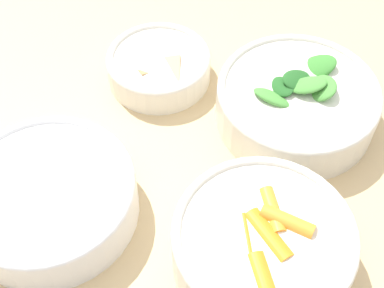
% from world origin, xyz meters
% --- Properties ---
extents(dining_table, '(0.97, 0.78, 0.78)m').
position_xyz_m(dining_table, '(0.00, 0.00, 0.63)').
color(dining_table, tan).
rests_on(dining_table, ground_plane).
extents(bowl_carrots, '(0.18, 0.18, 0.07)m').
position_xyz_m(bowl_carrots, '(-0.06, 0.10, 0.81)').
color(bowl_carrots, silver).
rests_on(bowl_carrots, dining_table).
extents(bowl_greens, '(0.19, 0.19, 0.08)m').
position_xyz_m(bowl_greens, '(-0.04, -0.10, 0.81)').
color(bowl_greens, silver).
rests_on(bowl_greens, dining_table).
extents(bowl_beans_hotdog, '(0.19, 0.19, 0.05)m').
position_xyz_m(bowl_beans_hotdog, '(0.17, 0.13, 0.80)').
color(bowl_beans_hotdog, white).
rests_on(bowl_beans_hotdog, dining_table).
extents(bowl_cookies, '(0.13, 0.13, 0.04)m').
position_xyz_m(bowl_cookies, '(0.15, -0.10, 0.80)').
color(bowl_cookies, silver).
rests_on(bowl_cookies, dining_table).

